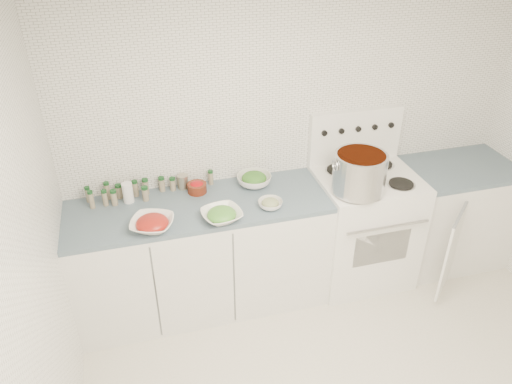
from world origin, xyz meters
name	(u,v)px	position (x,y,z in m)	size (l,w,h in m)	color
room_walls	(404,196)	(0.00, 0.00, 1.56)	(3.54, 3.04, 2.52)	white
counter_left	(202,255)	(-0.82, 1.19, 0.45)	(1.85, 0.62, 0.90)	white
stove	(362,224)	(0.48, 1.19, 0.50)	(0.76, 0.70, 1.36)	white
counter_right	(450,213)	(1.30, 1.19, 0.45)	(0.89, 0.90, 0.90)	white
stock_pot	(360,171)	(0.30, 1.01, 1.10)	(0.40, 0.38, 0.29)	silver
bowl_tomato	(152,223)	(-1.16, 0.99, 0.94)	(0.36, 0.36, 0.09)	white
bowl_snowpea	(222,215)	(-0.70, 0.97, 0.94)	(0.31, 0.31, 0.09)	white
bowl_broccoli	(254,179)	(-0.37, 1.35, 0.95)	(0.30, 0.30, 0.10)	white
bowl_zucchini	(270,204)	(-0.35, 1.03, 0.93)	(0.19, 0.19, 0.07)	white
bowl_pepper	(197,187)	(-0.80, 1.36, 0.94)	(0.14, 0.14, 0.09)	#581E0F
salt_canister	(128,193)	(-1.29, 1.36, 0.97)	(0.07, 0.07, 0.15)	white
tin_can	(183,182)	(-0.89, 1.45, 0.95)	(0.08, 0.08, 0.11)	gray
spice_cluster	(134,190)	(-1.25, 1.41, 0.96)	(0.92, 0.15, 0.14)	gray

